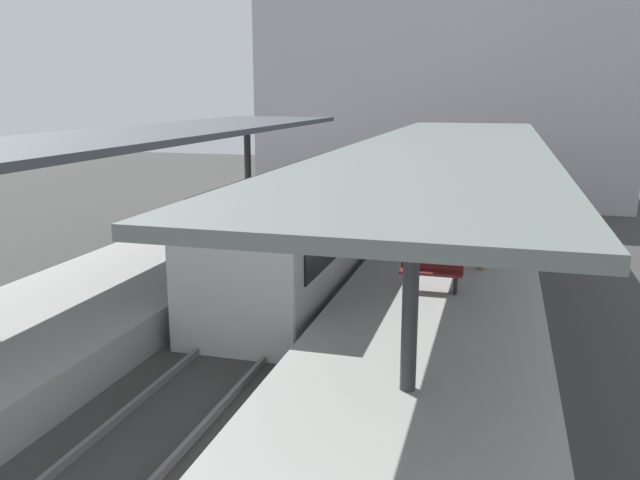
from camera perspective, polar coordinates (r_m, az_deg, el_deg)
ground_plane at (r=15.76m, az=-3.71°, el=-7.12°), size 80.00×80.00×0.00m
platform_left at (r=17.19m, az=-15.81°, el=-4.13°), size 4.40×28.00×1.00m
platform_right at (r=14.82m, az=10.35°, el=-6.55°), size 4.40×28.00×1.00m
track_ballast at (r=15.72m, az=-3.72°, el=-6.77°), size 3.20×28.00×0.20m
rail_near_side at (r=15.91m, az=-6.19°, el=-5.94°), size 0.08×28.00×0.14m
rail_far_side at (r=15.45m, az=-1.19°, el=-6.44°), size 0.08×28.00×0.14m
commuter_train at (r=18.88m, az=0.13°, el=1.71°), size 2.78×13.45×3.10m
canopy_left at (r=17.72m, az=-14.19°, el=8.94°), size 4.18×21.00×3.41m
canopy_right at (r=15.45m, az=11.40°, el=7.94°), size 4.18×21.00×3.24m
platform_bench at (r=14.80m, az=9.76°, el=-2.65°), size 1.40×0.41×0.86m
platform_sign at (r=18.04m, az=14.88°, el=3.64°), size 0.90×0.08×2.21m
passenger_near_bench at (r=16.72m, az=14.37°, el=0.48°), size 0.36×0.36×1.74m
station_building_backdrop at (r=34.10m, az=10.70°, el=12.81°), size 18.00×6.00×11.00m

